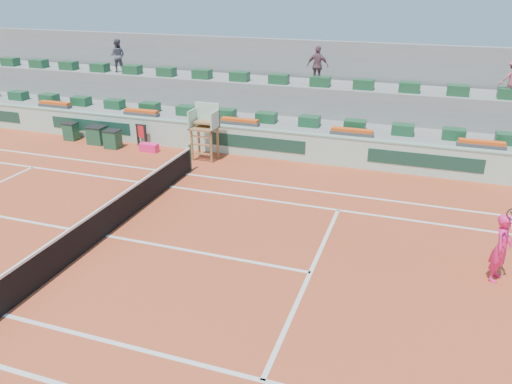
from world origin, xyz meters
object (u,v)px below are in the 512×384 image
at_px(drink_cooler_a, 113,139).
at_px(tennis_player, 501,248).
at_px(player_bag, 149,148).
at_px(umpire_chair, 205,124).

xyz_separation_m(drink_cooler_a, tennis_player, (15.72, -6.14, 0.51)).
xyz_separation_m(player_bag, tennis_player, (13.87, -6.21, 0.75)).
bearing_deg(umpire_chair, player_bag, -179.96).
relative_size(player_bag, drink_cooler_a, 0.99).
height_order(player_bag, umpire_chair, umpire_chair).
distance_m(player_bag, drink_cooler_a, 1.86).
distance_m(player_bag, umpire_chair, 3.14).
bearing_deg(player_bag, tennis_player, -24.12).
bearing_deg(tennis_player, umpire_chair, 150.65).
relative_size(player_bag, tennis_player, 0.37).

